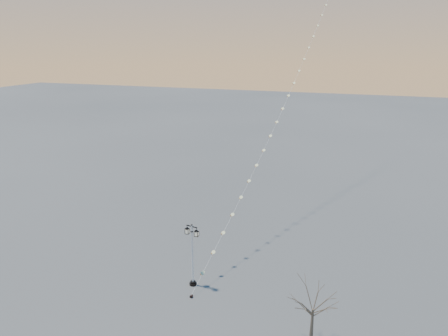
% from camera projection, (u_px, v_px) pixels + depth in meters
% --- Properties ---
extents(ground, '(300.00, 300.00, 0.00)m').
position_uv_depth(ground, '(191.00, 314.00, 31.26)').
color(ground, '#4B4B4C').
rests_on(ground, ground).
extents(street_lamp, '(1.38, 0.67, 5.51)m').
position_uv_depth(street_lamp, '(192.00, 252.00, 34.19)').
color(street_lamp, black).
rests_on(street_lamp, ground).
extents(bare_tree, '(2.53, 2.53, 4.19)m').
position_uv_depth(bare_tree, '(314.00, 301.00, 27.89)').
color(bare_tree, brown).
rests_on(bare_tree, ground).
extents(kite_train, '(6.64, 49.45, 33.58)m').
position_uv_depth(kite_train, '(295.00, 66.00, 49.64)').
color(kite_train, black).
rests_on(kite_train, ground).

